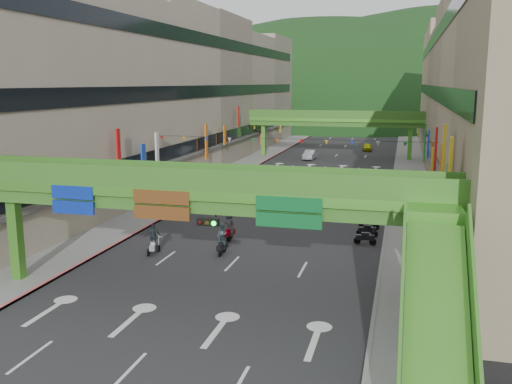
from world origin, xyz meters
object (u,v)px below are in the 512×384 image
Objects in this scene: scooter_rider_near at (222,240)px; car_yellow at (367,147)px; overpass_near at (210,206)px; scooter_rider_mid at (332,205)px; car_silver at (310,155)px; pedestrian_red at (438,283)px.

car_yellow is at bearing 84.93° from scooter_rider_near.
scooter_rider_near is at bearing 104.40° from overpass_near.
car_silver is at bearing 102.25° from scooter_rider_mid.
car_silver is (-2.02, 48.50, -0.30)m from scooter_rider_near.
car_yellow is at bearing 87.25° from pedestrian_red.
scooter_rider_mid is at bearing 80.80° from overpass_near.
car_yellow is (-0.15, 48.66, -0.31)m from scooter_rider_mid.
scooter_rider_near reaches higher than car_silver.
scooter_rider_mid reaches higher than car_yellow.
scooter_rider_near is 48.54m from car_silver.
scooter_rider_near is at bearing 150.90° from pedestrian_red.
car_yellow is at bearing 90.18° from scooter_rider_mid.
car_silver is 2.28× the size of pedestrian_red.
scooter_rider_mid is 19.59m from pedestrian_red.
car_silver is 55.46m from pedestrian_red.
car_yellow is (5.49, 61.87, -0.36)m from scooter_rider_near.
pedestrian_red is at bearing -69.64° from car_silver.
car_yellow is 67.11m from pedestrian_red.
car_silver is at bearing 92.39° from scooter_rider_near.
car_yellow is at bearing 87.28° from overpass_near.
scooter_rider_near reaches higher than scooter_rider_mid.
pedestrian_red is (15.44, -53.26, 0.23)m from car_silver.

